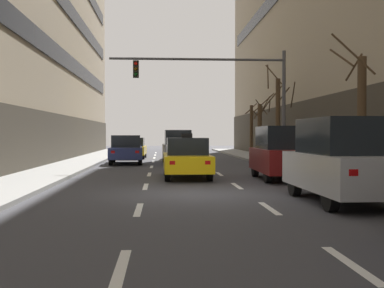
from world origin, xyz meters
TOP-DOWN VIEW (x-y plane):
  - ground_plane at (0.00, 0.00)m, footprint 120.00×120.00m
  - lane_stripe_l1_s2 at (-1.58, -8.00)m, footprint 0.16×2.00m
  - lane_stripe_l1_s3 at (-1.58, -3.00)m, footprint 0.16×2.00m
  - lane_stripe_l1_s4 at (-1.58, 2.00)m, footprint 0.16×2.00m
  - lane_stripe_l1_s5 at (-1.58, 7.00)m, footprint 0.16×2.00m
  - lane_stripe_l1_s6 at (-1.58, 12.00)m, footprint 0.16×2.00m
  - lane_stripe_l1_s7 at (-1.58, 17.00)m, footprint 0.16×2.00m
  - lane_stripe_l1_s8 at (-1.58, 22.00)m, footprint 0.16×2.00m
  - lane_stripe_l1_s9 at (-1.58, 27.00)m, footprint 0.16×2.00m
  - lane_stripe_l1_s10 at (-1.58, 32.00)m, footprint 0.16×2.00m
  - lane_stripe_l2_s2 at (1.58, -8.00)m, footprint 0.16×2.00m
  - lane_stripe_l2_s3 at (1.58, -3.00)m, footprint 0.16×2.00m
  - lane_stripe_l2_s4 at (1.58, 2.00)m, footprint 0.16×2.00m
  - lane_stripe_l2_s5 at (1.58, 7.00)m, footprint 0.16×2.00m
  - lane_stripe_l2_s6 at (1.58, 12.00)m, footprint 0.16×2.00m
  - lane_stripe_l2_s7 at (1.58, 17.00)m, footprint 0.16×2.00m
  - lane_stripe_l2_s8 at (1.58, 22.00)m, footprint 0.16×2.00m
  - lane_stripe_l2_s9 at (1.58, 27.00)m, footprint 0.16×2.00m
  - lane_stripe_l2_s10 at (1.58, 32.00)m, footprint 0.16×2.00m
  - car_driving_0 at (-3.19, 14.85)m, footprint 2.16×4.73m
  - taxi_driving_1 at (0.14, 20.48)m, footprint 2.02×4.45m
  - car_driving_2 at (-0.05, 14.96)m, footprint 1.85×4.28m
  - taxi_driving_3 at (-3.08, 21.06)m, footprint 1.81×4.17m
  - taxi_driving_4 at (-0.01, 5.04)m, footprint 1.87×4.43m
  - car_parked_1 at (3.69, -2.18)m, footprint 2.00×4.63m
  - car_parked_2 at (3.69, 4.19)m, footprint 1.92×4.41m
  - traffic_signal_0 at (2.36, 9.35)m, footprint 8.84×0.35m
  - street_tree_0 at (5.86, 21.52)m, footprint 1.67×2.08m
  - street_tree_1 at (5.84, 18.48)m, footprint 1.67×1.90m
  - street_tree_2 at (5.82, 13.26)m, footprint 1.82×1.76m
  - street_tree_3 at (5.78, 1.50)m, footprint 1.33×1.77m
  - pedestrian_0 at (5.37, 4.75)m, footprint 0.30×0.51m
  - pedestrian_1 at (5.39, 11.13)m, footprint 0.48×0.34m

SIDE VIEW (x-z plane):
  - ground_plane at x=0.00m, z-range 0.00..0.00m
  - lane_stripe_l1_s2 at x=-1.58m, z-range 0.00..0.01m
  - lane_stripe_l1_s3 at x=-1.58m, z-range 0.00..0.01m
  - lane_stripe_l1_s4 at x=-1.58m, z-range 0.00..0.01m
  - lane_stripe_l1_s5 at x=-1.58m, z-range 0.00..0.01m
  - lane_stripe_l1_s6 at x=-1.58m, z-range 0.00..0.01m
  - lane_stripe_l1_s7 at x=-1.58m, z-range 0.00..0.01m
  - lane_stripe_l1_s8 at x=-1.58m, z-range 0.00..0.01m
  - lane_stripe_l1_s9 at x=-1.58m, z-range 0.00..0.01m
  - lane_stripe_l1_s10 at x=-1.58m, z-range 0.00..0.01m
  - lane_stripe_l2_s2 at x=1.58m, z-range 0.00..0.01m
  - lane_stripe_l2_s3 at x=1.58m, z-range 0.00..0.01m
  - lane_stripe_l2_s4 at x=1.58m, z-range 0.00..0.01m
  - lane_stripe_l2_s5 at x=1.58m, z-range 0.00..0.01m
  - lane_stripe_l2_s6 at x=1.58m, z-range 0.00..0.01m
  - lane_stripe_l2_s7 at x=1.58m, z-range 0.00..0.01m
  - lane_stripe_l2_s8 at x=1.58m, z-range 0.00..0.01m
  - lane_stripe_l2_s9 at x=1.58m, z-range 0.00..0.01m
  - lane_stripe_l2_s10 at x=1.58m, z-range 0.00..0.01m
  - taxi_driving_3 at x=-3.08m, z-range -0.09..1.63m
  - taxi_driving_1 at x=0.14m, z-range -0.10..1.72m
  - taxi_driving_4 at x=-0.01m, z-range -0.10..1.74m
  - car_driving_0 at x=-3.19m, z-range -0.01..1.73m
  - car_driving_2 at x=-0.05m, z-range 0.00..2.05m
  - car_parked_2 at x=3.69m, z-range 0.00..2.11m
  - pedestrian_0 at x=5.37m, z-range 0.26..1.86m
  - car_parked_1 at x=3.69m, z-range -0.01..2.22m
  - pedestrian_1 at x=5.39m, z-range 0.27..1.95m
  - street_tree_1 at x=5.84m, z-range -0.09..4.48m
  - street_tree_0 at x=5.86m, z-range 0.13..4.36m
  - street_tree_3 at x=5.78m, z-range -0.13..4.97m
  - street_tree_2 at x=5.82m, z-range -0.11..5.73m
  - traffic_signal_0 at x=2.36m, z-range 1.30..7.17m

